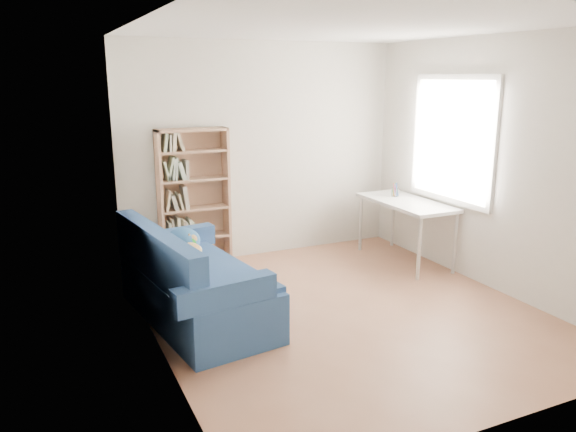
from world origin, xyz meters
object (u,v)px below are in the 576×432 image
object	(u,v)px
sofa	(192,284)
pen_cup	(395,191)
bookshelf	(194,204)
desk	(406,206)

from	to	relation	value
sofa	pen_cup	distance (m)	2.97
bookshelf	pen_cup	distance (m)	2.45
bookshelf	pen_cup	bearing A→B (deg)	-14.07
bookshelf	desk	distance (m)	2.50
bookshelf	pen_cup	world-z (taller)	bookshelf
bookshelf	desk	world-z (taller)	bookshelf
bookshelf	pen_cup	xyz separation A→B (m)	(2.37, -0.60, 0.06)
pen_cup	bookshelf	bearing A→B (deg)	165.93
desk	pen_cup	size ratio (longest dim) A/B	7.59
sofa	desk	size ratio (longest dim) A/B	1.48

